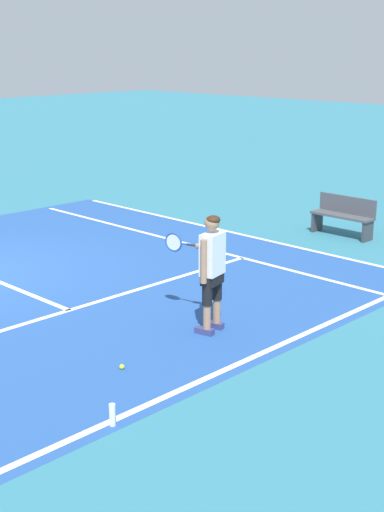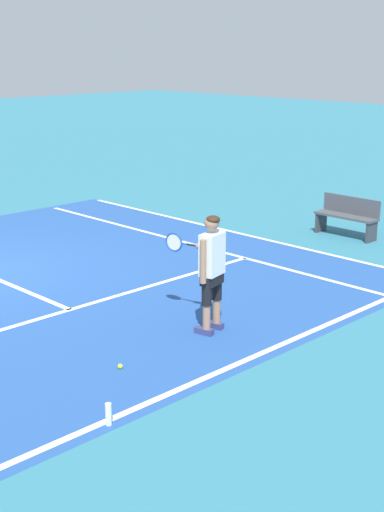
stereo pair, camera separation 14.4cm
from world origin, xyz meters
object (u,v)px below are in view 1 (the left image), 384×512
(courtside_bench, at_px, (344,215))
(tennis_ball_near_feet, at_px, (122,367))
(tennis_player, at_px, (211,265))
(water_bottle, at_px, (112,415))

(courtside_bench, bearing_deg, tennis_ball_near_feet, -166.76)
(tennis_player, bearing_deg, water_bottle, -157.73)
(tennis_player, distance_m, tennis_ball_near_feet, 1.99)
(tennis_player, distance_m, courtside_bench, 6.31)
(tennis_player, height_order, courtside_bench, tennis_player)
(tennis_ball_near_feet, distance_m, water_bottle, 1.45)
(courtside_bench, xyz_separation_m, water_bottle, (-8.78, -2.86, -0.32))
(water_bottle, bearing_deg, tennis_player, 22.27)
(tennis_player, xyz_separation_m, courtside_bench, (6.04, 1.74, -0.54))
(tennis_ball_near_feet, bearing_deg, water_bottle, -134.17)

